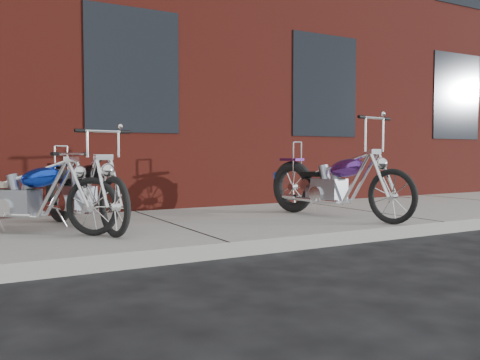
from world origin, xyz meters
TOP-DOWN VIEW (x-y plane):
  - ground at (0.00, 0.00)m, footprint 120.00×120.00m
  - sidewalk at (0.00, 1.50)m, footprint 22.00×3.00m
  - building_brick at (0.00, 8.00)m, footprint 22.00×10.00m
  - chopper_purple at (2.09, 1.01)m, footprint 0.71×2.29m
  - chopper_blue at (-1.62, 1.57)m, footprint 1.59×1.51m
  - chopper_third at (-1.03, 1.61)m, footprint 0.63×2.13m

SIDE VIEW (x-z plane):
  - ground at x=0.00m, z-range 0.00..0.00m
  - sidewalk at x=0.00m, z-range 0.00..0.15m
  - chopper_blue at x=-1.62m, z-range 0.07..0.98m
  - chopper_third at x=-1.03m, z-range -0.01..1.08m
  - chopper_purple at x=2.09m, z-range -0.08..1.22m
  - building_brick at x=0.00m, z-range 0.00..8.00m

